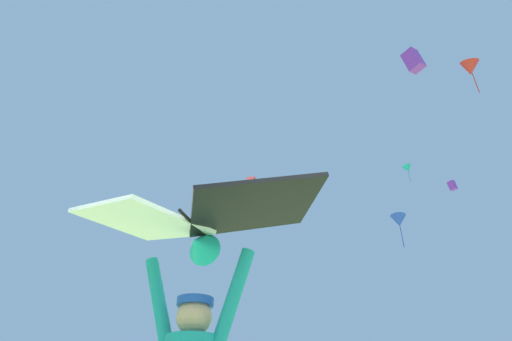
# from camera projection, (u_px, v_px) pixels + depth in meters

# --- Properties ---
(held_stunt_kite) EXTENTS (1.92, 1.11, 0.41)m
(held_stunt_kite) POSITION_uv_depth(u_px,v_px,m) (197.00, 221.00, 2.94)
(held_stunt_kite) COLOR black
(distant_kite_teal_high_right) EXTENTS (1.20, 1.18, 1.84)m
(distant_kite_teal_high_right) POSITION_uv_depth(u_px,v_px,m) (408.00, 169.00, 38.52)
(distant_kite_teal_high_right) COLOR #19B2AD
(distant_kite_purple_far_center) EXTENTS (1.07, 1.05, 1.22)m
(distant_kite_purple_far_center) POSITION_uv_depth(u_px,v_px,m) (413.00, 61.00, 19.81)
(distant_kite_purple_far_center) COLOR purple
(distant_kite_purple_overhead_distant) EXTENTS (0.64, 0.65, 0.73)m
(distant_kite_purple_overhead_distant) POSITION_uv_depth(u_px,v_px,m) (452.00, 185.00, 29.79)
(distant_kite_purple_overhead_distant) COLOR purple
(distant_kite_red_low_right) EXTENTS (0.73, 0.89, 1.15)m
(distant_kite_red_low_right) POSITION_uv_depth(u_px,v_px,m) (251.00, 184.00, 30.65)
(distant_kite_red_low_right) COLOR red
(distant_kite_blue_mid_left) EXTENTS (1.46, 1.45, 2.86)m
(distant_kite_blue_mid_left) POSITION_uv_depth(u_px,v_px,m) (399.00, 221.00, 34.53)
(distant_kite_blue_mid_left) COLOR blue
(distant_kite_red_low_left) EXTENTS (1.69, 1.81, 2.78)m
(distant_kite_red_low_left) POSITION_uv_depth(u_px,v_px,m) (470.00, 68.00, 26.38)
(distant_kite_red_low_left) COLOR red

